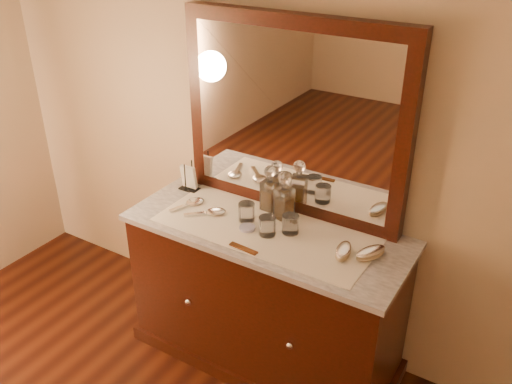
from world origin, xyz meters
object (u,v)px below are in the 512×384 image
(napkin_rack, at_px, (189,179))
(hand_mirror_inner, at_px, (212,212))
(decanter_right, at_px, (284,201))
(comb, at_px, (243,248))
(brush_near, at_px, (343,251))
(dresser_cabinet, at_px, (266,297))
(mirror_frame, at_px, (293,119))
(decanter_left, at_px, (270,193))
(brush_far, at_px, (371,253))
(hand_mirror_outer, at_px, (192,203))
(pin_dish, at_px, (247,228))

(napkin_rack, distance_m, hand_mirror_inner, 0.32)
(decanter_right, bearing_deg, comb, -93.57)
(brush_near, bearing_deg, comb, -154.18)
(hand_mirror_inner, bearing_deg, napkin_rack, 149.36)
(dresser_cabinet, relative_size, comb, 9.32)
(mirror_frame, relative_size, napkin_rack, 7.17)
(comb, height_order, decanter_left, decanter_left)
(decanter_left, relative_size, brush_near, 1.57)
(decanter_left, xyz_separation_m, brush_far, (0.62, -0.14, -0.07))
(decanter_right, xyz_separation_m, hand_mirror_outer, (-0.49, -0.13, -0.09))
(decanter_left, bearing_deg, hand_mirror_inner, -138.85)
(comb, relative_size, decanter_left, 0.60)
(hand_mirror_inner, bearing_deg, pin_dish, -7.47)
(napkin_rack, bearing_deg, dresser_cabinet, -12.45)
(pin_dish, height_order, hand_mirror_outer, hand_mirror_outer)
(comb, xyz_separation_m, napkin_rack, (-0.59, 0.35, 0.06))
(decanter_left, bearing_deg, hand_mirror_outer, -155.25)
(pin_dish, bearing_deg, napkin_rack, 159.36)
(decanter_left, bearing_deg, mirror_frame, 43.07)
(mirror_frame, xyz_separation_m, comb, (0.01, -0.47, -0.49))
(mirror_frame, bearing_deg, hand_mirror_inner, -138.34)
(brush_far, relative_size, hand_mirror_inner, 0.90)
(brush_near, bearing_deg, mirror_frame, 147.72)
(comb, relative_size, brush_far, 0.85)
(hand_mirror_outer, height_order, hand_mirror_inner, same)
(brush_near, height_order, hand_mirror_outer, brush_near)
(napkin_rack, bearing_deg, comb, -30.81)
(mirror_frame, relative_size, decanter_left, 4.78)
(dresser_cabinet, bearing_deg, brush_far, 2.96)
(comb, xyz_separation_m, decanter_right, (0.02, 0.35, 0.10))
(decanter_left, distance_m, brush_near, 0.54)
(decanter_left, bearing_deg, brush_near, -20.77)
(decanter_right, bearing_deg, decanter_left, 158.51)
(mirror_frame, xyz_separation_m, brush_far, (0.53, -0.22, -0.47))
(napkin_rack, bearing_deg, brush_near, -8.49)
(napkin_rack, bearing_deg, hand_mirror_outer, -47.65)
(napkin_rack, distance_m, decanter_right, 0.61)
(dresser_cabinet, height_order, decanter_left, decanter_left)
(mirror_frame, distance_m, brush_near, 0.69)
(brush_far, distance_m, hand_mirror_outer, 1.00)
(hand_mirror_outer, xyz_separation_m, hand_mirror_inner, (0.15, -0.03, 0.00))
(mirror_frame, distance_m, napkin_rack, 0.73)
(mirror_frame, relative_size, hand_mirror_outer, 5.57)
(pin_dish, xyz_separation_m, brush_far, (0.61, 0.09, 0.02))
(brush_far, bearing_deg, hand_mirror_outer, -178.10)
(mirror_frame, xyz_separation_m, decanter_left, (-0.08, -0.08, -0.40))
(hand_mirror_inner, bearing_deg, brush_far, 4.03)
(dresser_cabinet, height_order, pin_dish, pin_dish)
(decanter_right, height_order, hand_mirror_inner, decanter_right)
(mirror_frame, distance_m, pin_dish, 0.58)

